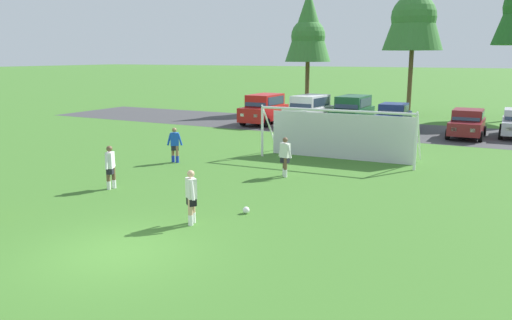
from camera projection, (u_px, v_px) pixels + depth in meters
name	position (u px, v px, depth m)	size (l,w,h in m)	color
ground_plane	(323.00, 154.00, 25.88)	(400.00, 400.00, 0.00)	#3D7028
parking_lot_strip	(374.00, 129.00, 34.36)	(52.00, 8.40, 0.01)	#3D3D3F
soccer_ball	(246.00, 210.00, 16.05)	(0.22, 0.22, 0.22)	white
soccer_goal	(339.00, 133.00, 24.15)	(7.49, 2.25, 2.57)	white
player_striker_near	(175.00, 145.00, 23.60)	(0.69, 0.43, 1.64)	#936B4C
player_midfield_center	(285.00, 157.00, 20.84)	(0.72, 0.38, 1.64)	brown
player_defender_far	(191.00, 197.00, 14.91)	(0.59, 0.58, 1.64)	tan
player_winger_left	(110.00, 167.00, 18.90)	(0.37, 0.73, 1.64)	brown
parked_car_slot_far_left	(264.00, 109.00, 36.85)	(2.15, 4.60, 2.16)	red
parked_car_slot_left	(309.00, 110.00, 35.95)	(2.40, 4.73, 2.16)	silver
parked_car_slot_center_left	(352.00, 111.00, 35.44)	(2.20, 4.63, 2.16)	#194C2D
parked_car_slot_center	(393.00, 116.00, 34.50)	(2.10, 4.23, 1.72)	navy
parked_car_slot_center_right	(467.00, 123.00, 30.75)	(2.04, 4.20, 1.72)	maroon
tree_left_edge	(308.00, 28.00, 43.59)	(3.95, 3.95, 10.53)	brown
tree_mid_left	(415.00, 6.00, 40.65)	(4.80, 4.80, 12.80)	brown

